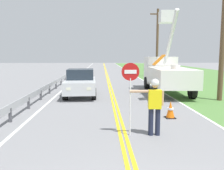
# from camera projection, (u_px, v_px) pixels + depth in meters

# --- Properties ---
(centerline_yellow_left) EXTENTS (0.11, 110.00, 0.01)m
(centerline_yellow_left) POSITION_uv_depth(u_px,v_px,m) (108.00, 82.00, 22.66)
(centerline_yellow_left) COLOR yellow
(centerline_yellow_left) RESTS_ON ground
(centerline_yellow_right) EXTENTS (0.11, 110.00, 0.01)m
(centerline_yellow_right) POSITION_uv_depth(u_px,v_px,m) (110.00, 82.00, 22.67)
(centerline_yellow_right) COLOR yellow
(centerline_yellow_right) RESTS_ON ground
(edge_line_right) EXTENTS (0.12, 110.00, 0.01)m
(edge_line_right) POSITION_uv_depth(u_px,v_px,m) (146.00, 82.00, 22.82)
(edge_line_right) COLOR silver
(edge_line_right) RESTS_ON ground
(edge_line_left) EXTENTS (0.12, 110.00, 0.01)m
(edge_line_left) POSITION_uv_depth(u_px,v_px,m) (71.00, 82.00, 22.51)
(edge_line_left) COLOR silver
(edge_line_left) RESTS_ON ground
(flagger_worker) EXTENTS (1.09, 0.26, 1.83)m
(flagger_worker) POSITION_uv_depth(u_px,v_px,m) (154.00, 103.00, 7.47)
(flagger_worker) COLOR #1E2338
(flagger_worker) RESTS_ON ground
(stop_sign_paddle) EXTENTS (0.56, 0.04, 2.33)m
(stop_sign_paddle) POSITION_uv_depth(u_px,v_px,m) (130.00, 83.00, 7.40)
(stop_sign_paddle) COLOR silver
(stop_sign_paddle) RESTS_ON ground
(utility_bucket_truck) EXTENTS (2.89, 6.89, 5.59)m
(utility_bucket_truck) POSITION_uv_depth(u_px,v_px,m) (166.00, 72.00, 16.36)
(utility_bucket_truck) COLOR white
(utility_bucket_truck) RESTS_ON ground
(oncoming_sedan_nearest) EXTENTS (2.05, 4.17, 1.70)m
(oncoming_sedan_nearest) POSITION_uv_depth(u_px,v_px,m) (81.00, 83.00, 14.86)
(oncoming_sedan_nearest) COLOR silver
(oncoming_sedan_nearest) RESTS_ON ground
(utility_pole_near) EXTENTS (1.80, 0.28, 7.91)m
(utility_pole_near) POSITION_uv_depth(u_px,v_px,m) (224.00, 27.00, 12.99)
(utility_pole_near) COLOR brown
(utility_pole_near) RESTS_ON ground
(utility_pole_mid) EXTENTS (1.80, 0.28, 7.96)m
(utility_pole_mid) POSITION_uv_depth(u_px,v_px,m) (157.00, 42.00, 27.86)
(utility_pole_mid) COLOR brown
(utility_pole_mid) RESTS_ON ground
(traffic_cone_lead) EXTENTS (0.40, 0.40, 0.70)m
(traffic_cone_lead) POSITION_uv_depth(u_px,v_px,m) (170.00, 110.00, 9.65)
(traffic_cone_lead) COLOR orange
(traffic_cone_lead) RESTS_ON ground
(traffic_cone_mid) EXTENTS (0.40, 0.40, 0.70)m
(traffic_cone_mid) POSITION_uv_depth(u_px,v_px,m) (156.00, 96.00, 12.83)
(traffic_cone_mid) COLOR orange
(traffic_cone_mid) RESTS_ON ground
(guardrail_left_shoulder) EXTENTS (0.10, 32.00, 0.71)m
(guardrail_left_shoulder) POSITION_uv_depth(u_px,v_px,m) (59.00, 81.00, 19.21)
(guardrail_left_shoulder) COLOR #9EA0A3
(guardrail_left_shoulder) RESTS_ON ground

